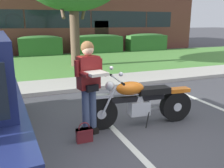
# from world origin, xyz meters

# --- Properties ---
(ground_plane) EXTENTS (140.00, 140.00, 0.00)m
(ground_plane) POSITION_xyz_m (0.00, 0.00, 0.00)
(ground_plane) COLOR #424247
(curb_strip) EXTENTS (60.00, 0.20, 0.12)m
(curb_strip) POSITION_xyz_m (0.00, 3.46, 0.06)
(curb_strip) COLOR #B7B2A8
(curb_strip) RESTS_ON ground
(concrete_walk) EXTENTS (60.00, 1.50, 0.08)m
(concrete_walk) POSITION_xyz_m (0.00, 4.31, 0.04)
(concrete_walk) COLOR #B7B2A8
(concrete_walk) RESTS_ON ground
(grass_lawn) EXTENTS (60.00, 6.80, 0.06)m
(grass_lawn) POSITION_xyz_m (0.00, 8.45, 0.03)
(grass_lawn) COLOR #518E3D
(grass_lawn) RESTS_ON ground
(stall_stripe_1) EXTENTS (0.20, 4.40, 0.01)m
(stall_stripe_1) POSITION_xyz_m (-0.11, 0.20, 0.00)
(stall_stripe_1) COLOR silver
(stall_stripe_1) RESTS_ON ground
(motorcycle) EXTENTS (2.24, 0.82, 1.18)m
(motorcycle) POSITION_xyz_m (0.55, 0.64, 0.48)
(motorcycle) COLOR black
(motorcycle) RESTS_ON ground
(rider_person) EXTENTS (0.53, 0.62, 1.70)m
(rider_person) POSITION_xyz_m (-0.58, 0.65, 1.01)
(rider_person) COLOR black
(rider_person) RESTS_ON ground
(handbag) EXTENTS (0.28, 0.13, 0.36)m
(handbag) POSITION_xyz_m (-0.78, 0.35, 0.14)
(handbag) COLOR maroon
(handbag) RESTS_ON ground
(hedge_center_left) EXTENTS (2.52, 0.90, 1.24)m
(hedge_center_left) POSITION_xyz_m (-0.39, 11.82, 0.65)
(hedge_center_left) COLOR #336B2D
(hedge_center_left) RESTS_ON ground
(hedge_center_right) EXTENTS (3.24, 0.90, 1.24)m
(hedge_center_right) POSITION_xyz_m (3.25, 11.82, 0.65)
(hedge_center_right) COLOR #336B2D
(hedge_center_right) RESTS_ON ground
(hedge_right) EXTENTS (2.88, 0.90, 1.24)m
(hedge_right) POSITION_xyz_m (6.89, 11.82, 0.65)
(hedge_right) COLOR #336B2D
(hedge_right) RESTS_ON ground
(brick_building) EXTENTS (24.94, 11.01, 4.19)m
(brick_building) POSITION_xyz_m (-1.13, 18.02, 2.10)
(brick_building) COLOR brown
(brick_building) RESTS_ON ground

